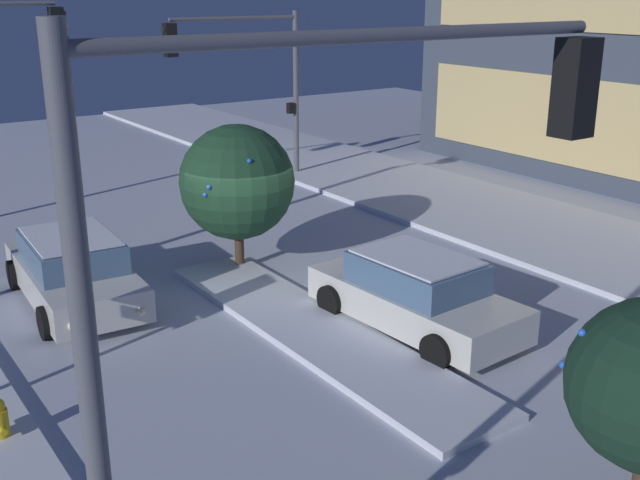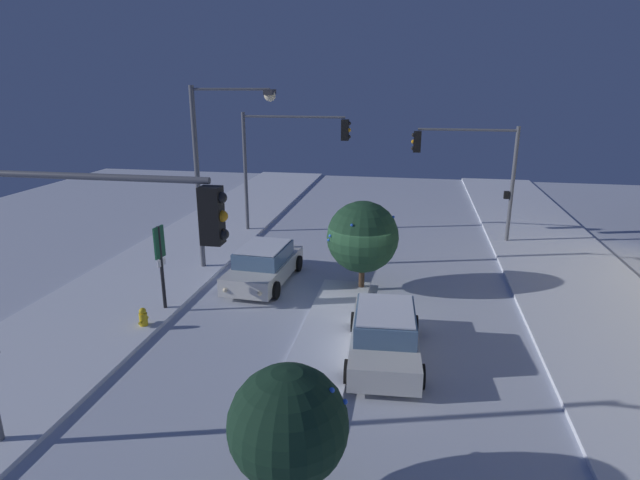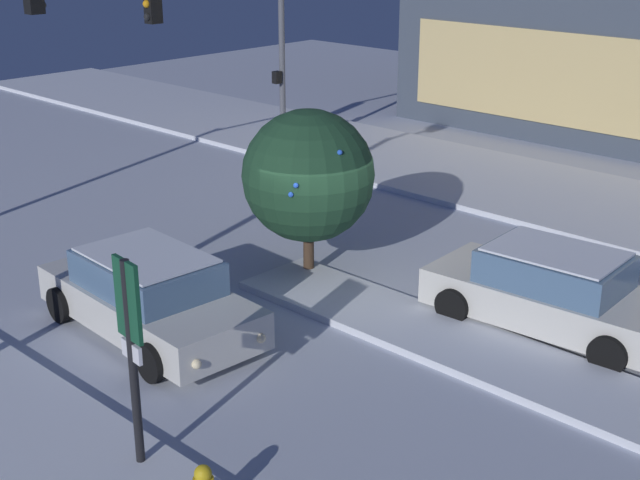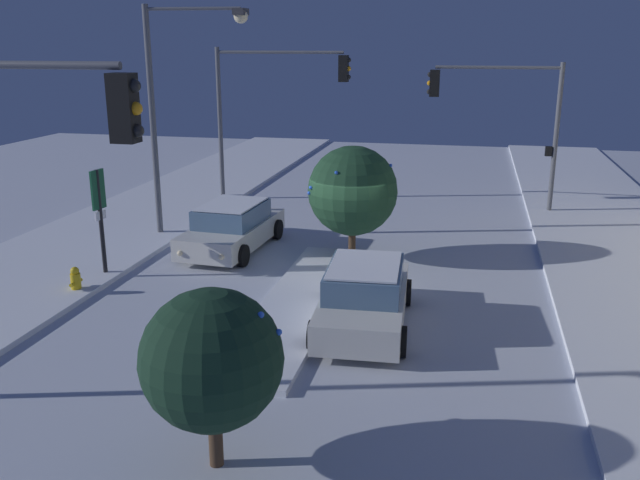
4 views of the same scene
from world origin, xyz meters
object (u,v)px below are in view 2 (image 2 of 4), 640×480
traffic_light_corner_near_right (61,265)px  street_lamp_arched (219,153)px  car_far (385,335)px  traffic_light_corner_far_left (472,162)px  parking_info_sign (161,258)px  decorated_tree_median (288,425)px  decorated_tree_left_of_median (363,237)px  traffic_light_corner_near_left (287,149)px  fire_hydrant (143,319)px  car_near (264,265)px

traffic_light_corner_near_right → street_lamp_arched: size_ratio=0.83×
car_far → traffic_light_corner_far_left: 13.03m
traffic_light_corner_near_right → parking_info_sign: 7.65m
street_lamp_arched → decorated_tree_median: size_ratio=2.60×
street_lamp_arched → decorated_tree_left_of_median: bearing=-15.9°
street_lamp_arched → parking_info_sign: bearing=-102.0°
traffic_light_corner_near_right → traffic_light_corner_near_left: traffic_light_corner_near_right is taller
traffic_light_corner_near_right → decorated_tree_median: size_ratio=2.15×
street_lamp_arched → fire_hydrant: size_ratio=10.13×
decorated_tree_left_of_median → car_far: bearing=13.4°
car_far → fire_hydrant: bearing=83.5°
car_near → decorated_tree_left_of_median: decorated_tree_left_of_median is taller
car_near → fire_hydrant: 5.37m
decorated_tree_left_of_median → fire_hydrant: bearing=-55.2°
car_near → street_lamp_arched: street_lamp_arched is taller
car_far → decorated_tree_left_of_median: size_ratio=1.34×
decorated_tree_median → car_near: bearing=-161.4°
car_near → traffic_light_corner_near_right: (10.34, -0.78, 3.59)m
traffic_light_corner_far_left → fire_hydrant: bearing=47.3°
traffic_light_corner_near_left → traffic_light_corner_far_left: 9.02m
traffic_light_corner_far_left → decorated_tree_left_of_median: (7.30, -4.42, -1.81)m
parking_info_sign → decorated_tree_left_of_median: (-3.13, 6.44, 0.17)m
car_far → decorated_tree_median: size_ratio=1.61×
traffic_light_corner_near_right → decorated_tree_median: 5.14m
parking_info_sign → street_lamp_arched: bearing=88.2°
car_far → parking_info_sign: (-1.78, -7.61, 1.23)m
car_near → traffic_light_corner_near_left: (-6.85, -0.72, 3.65)m
traffic_light_corner_far_left → street_lamp_arched: 12.02m
decorated_tree_left_of_median → traffic_light_corner_far_left: bearing=148.8°
traffic_light_corner_far_left → decorated_tree_left_of_median: 8.73m
traffic_light_corner_far_left → parking_info_sign: size_ratio=1.86×
car_near → decorated_tree_median: bearing=21.9°
traffic_light_corner_far_left → parking_info_sign: traffic_light_corner_far_left is taller
traffic_light_corner_near_right → traffic_light_corner_far_left: traffic_light_corner_near_right is taller
traffic_light_corner_near_left → decorated_tree_left_of_median: (7.01, 4.58, -2.26)m
car_near → fire_hydrant: car_near is taller
car_near → decorated_tree_median: (10.88, 3.66, 1.07)m
car_near → parking_info_sign: bearing=-34.8°
street_lamp_arched → decorated_tree_median: bearing=-69.0°
car_far → traffic_light_corner_near_right: 8.63m
decorated_tree_median → fire_hydrant: bearing=-134.6°
decorated_tree_left_of_median → car_near: bearing=-92.4°
car_near → decorated_tree_median: 11.53m
traffic_light_corner_near_left → decorated_tree_median: 18.44m
traffic_light_corner_near_right → traffic_light_corner_near_left: 17.19m
traffic_light_corner_near_right → decorated_tree_left_of_median: bearing=65.5°
traffic_light_corner_near_right → traffic_light_corner_near_left: bearing=89.8°
traffic_light_corner_near_right → decorated_tree_median: bearing=-6.9°
street_lamp_arched → traffic_light_corner_far_left: bearing=26.2°
parking_info_sign → car_far: bearing=-7.4°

